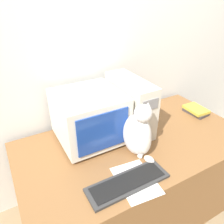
# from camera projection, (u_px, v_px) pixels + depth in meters

# --- Properties ---
(wall_back) EXTENTS (7.00, 0.05, 2.50)m
(wall_back) POSITION_uv_depth(u_px,v_px,m) (103.00, 52.00, 1.72)
(wall_back) COLOR silver
(wall_back) RESTS_ON ground_plane
(desk) EXTENTS (1.69, 0.89, 0.71)m
(desk) POSITION_uv_depth(u_px,v_px,m) (134.00, 176.00, 1.78)
(desk) COLOR brown
(desk) RESTS_ON ground_plane
(crt_monitor) EXTENTS (0.44, 0.45, 0.37)m
(crt_monitor) POSITION_uv_depth(u_px,v_px,m) (89.00, 117.00, 1.54)
(crt_monitor) COLOR beige
(crt_monitor) RESTS_ON desk
(computer_tower) EXTENTS (0.18, 0.48, 0.41)m
(computer_tower) POSITION_uv_depth(u_px,v_px,m) (130.00, 105.00, 1.66)
(computer_tower) COLOR beige
(computer_tower) RESTS_ON desk
(keyboard) EXTENTS (0.49, 0.16, 0.02)m
(keyboard) POSITION_uv_depth(u_px,v_px,m) (128.00, 183.00, 1.25)
(keyboard) COLOR #2D2D2D
(keyboard) RESTS_ON desk
(cat) EXTENTS (0.26, 0.28, 0.39)m
(cat) POSITION_uv_depth(u_px,v_px,m) (139.00, 133.00, 1.41)
(cat) COLOR silver
(cat) RESTS_ON desk
(book_stack) EXTENTS (0.16, 0.21, 0.05)m
(book_stack) POSITION_uv_depth(u_px,v_px,m) (196.00, 110.00, 1.95)
(book_stack) COLOR #383333
(book_stack) RESTS_ON desk
(pen) EXTENTS (0.16, 0.02, 0.01)m
(pen) POSITION_uv_depth(u_px,v_px,m) (111.00, 179.00, 1.28)
(pen) COLOR black
(pen) RESTS_ON desk
(paper_sheet) EXTENTS (0.24, 0.32, 0.00)m
(paper_sheet) POSITION_uv_depth(u_px,v_px,m) (136.00, 180.00, 1.28)
(paper_sheet) COLOR white
(paper_sheet) RESTS_ON desk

